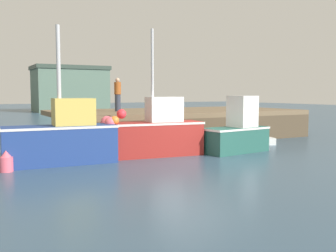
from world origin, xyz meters
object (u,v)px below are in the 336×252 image
(fishing_boat_mid, at_px, (237,132))
(rowboat, at_px, (256,141))
(dockworker, at_px, (118,94))
(mooring_buoy_foreground, at_px, (6,162))
(fishing_boat_near_left, at_px, (62,138))
(fishing_boat_near_right, at_px, (153,133))

(fishing_boat_mid, bearing_deg, rowboat, 32.45)
(rowboat, bearing_deg, dockworker, 137.45)
(rowboat, bearing_deg, mooring_buoy_foreground, -173.55)
(mooring_buoy_foreground, bearing_deg, fishing_boat_near_left, 16.00)
(fishing_boat_near_left, distance_m, fishing_boat_near_right, 3.49)
(fishing_boat_near_left, height_order, mooring_buoy_foreground, fishing_boat_near_left)
(fishing_boat_near_left, bearing_deg, fishing_boat_near_right, 1.99)
(fishing_boat_mid, relative_size, mooring_buoy_foreground, 4.57)
(fishing_boat_near_left, distance_m, mooring_buoy_foreground, 2.01)
(fishing_boat_near_right, relative_size, mooring_buoy_foreground, 7.33)
(fishing_boat_near_right, xyz_separation_m, dockworker, (0.55, 5.26, 1.47))
(rowboat, relative_size, mooring_buoy_foreground, 2.79)
(fishing_boat_near_right, bearing_deg, dockworker, 84.01)
(fishing_boat_near_right, xyz_separation_m, mooring_buoy_foreground, (-5.33, -0.65, -0.58))
(fishing_boat_near_left, bearing_deg, rowboat, 4.45)
(dockworker, relative_size, mooring_buoy_foreground, 2.58)
(fishing_boat_mid, distance_m, dockworker, 6.89)
(fishing_boat_near_left, relative_size, dockworker, 2.75)
(fishing_boat_near_left, bearing_deg, dockworker, 53.13)
(fishing_boat_near_right, relative_size, rowboat, 2.63)
(fishing_boat_near_left, xyz_separation_m, fishing_boat_near_right, (3.48, 0.12, -0.01))
(fishing_boat_near_right, height_order, dockworker, fishing_boat_near_right)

